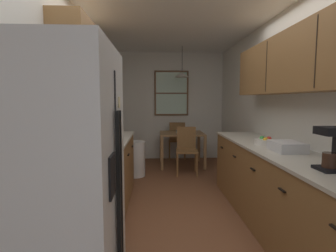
{
  "coord_description": "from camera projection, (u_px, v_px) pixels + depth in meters",
  "views": [
    {
      "loc": [
        -0.34,
        -2.67,
        1.43
      ],
      "look_at": [
        -0.14,
        1.14,
        1.04
      ],
      "focal_mm": 27.86,
      "sensor_mm": 36.0,
      "label": 1
    }
  ],
  "objects": [
    {
      "name": "fruit_bowl",
      "position": [
        265.0,
        141.0,
        3.1
      ],
      "size": [
        0.25,
        0.25,
        0.09
      ],
      "color": "silver",
      "rests_on": "counter_right"
    },
    {
      "name": "dish_towel",
      "position": [
        122.0,
        201.0,
        2.4
      ],
      "size": [
        0.02,
        0.16,
        0.24
      ],
      "primitive_type": "cube",
      "color": "silver"
    },
    {
      "name": "dining_table",
      "position": [
        182.0,
        138.0,
        5.64
      ],
      "size": [
        0.93,
        0.8,
        0.72
      ],
      "color": "olive",
      "rests_on": "ground"
    },
    {
      "name": "upper_cabinets_left",
      "position": [
        91.0,
        63.0,
        3.28
      ],
      "size": [
        0.33,
        1.99,
        0.7
      ],
      "color": "brown"
    },
    {
      "name": "dining_chair_far",
      "position": [
        177.0,
        139.0,
        6.26
      ],
      "size": [
        0.42,
        0.42,
        0.9
      ],
      "color": "brown",
      "rests_on": "ground"
    },
    {
      "name": "stove_range",
      "position": [
        79.0,
        211.0,
        2.24
      ],
      "size": [
        0.66,
        0.58,
        1.1
      ],
      "color": "white",
      "rests_on": "ground"
    },
    {
      "name": "storage_canister",
      "position": [
        89.0,
        143.0,
        2.61
      ],
      "size": [
        0.11,
        0.11,
        0.19
      ],
      "color": "#265999",
      "rests_on": "counter_left"
    },
    {
      "name": "dish_rack",
      "position": [
        287.0,
        146.0,
        2.67
      ],
      "size": [
        0.28,
        0.34,
        0.1
      ],
      "primitive_type": "cube",
      "color": "silver",
      "rests_on": "counter_right"
    },
    {
      "name": "wall_right",
      "position": [
        272.0,
        110.0,
        3.75
      ],
      "size": [
        0.1,
        9.0,
        2.55
      ],
      "primitive_type": "cube",
      "color": "silver",
      "rests_on": "ground"
    },
    {
      "name": "dining_chair_near",
      "position": [
        187.0,
        148.0,
        5.05
      ],
      "size": [
        0.42,
        0.42,
        0.9
      ],
      "color": "brown",
      "rests_on": "ground"
    },
    {
      "name": "ground_plane",
      "position": [
        178.0,
        198.0,
        3.81
      ],
      "size": [
        12.0,
        12.0,
        0.0
      ],
      "primitive_type": "plane",
      "color": "brown"
    },
    {
      "name": "counter_left",
      "position": [
        105.0,
        173.0,
        3.48
      ],
      "size": [
        0.64,
        1.91,
        0.9
      ],
      "color": "brown",
      "rests_on": "ground"
    },
    {
      "name": "upper_cabinets_right",
      "position": [
        303.0,
        61.0,
        2.6
      ],
      "size": [
        0.33,
        2.87,
        0.63
      ],
      "color": "brown"
    },
    {
      "name": "ceiling_slab",
      "position": [
        179.0,
        14.0,
        3.55
      ],
      "size": [
        4.4,
        9.0,
        0.08
      ],
      "primitive_type": "cube",
      "color": "white"
    },
    {
      "name": "wall_back",
      "position": [
        169.0,
        106.0,
        6.32
      ],
      "size": [
        4.4,
        0.1,
        2.55
      ],
      "primitive_type": "cube",
      "color": "silver",
      "rests_on": "ground"
    },
    {
      "name": "wall_left",
      "position": [
        82.0,
        111.0,
        3.61
      ],
      "size": [
        0.1,
        9.0,
        2.55
      ],
      "primitive_type": "cube",
      "color": "silver",
      "rests_on": "ground"
    },
    {
      "name": "refrigerator",
      "position": [
        53.0,
        197.0,
        1.51
      ],
      "size": [
        0.77,
        0.78,
        1.73
      ],
      "color": "silver",
      "rests_on": "ground"
    },
    {
      "name": "pendant_light",
      "position": [
        182.0,
        75.0,
        5.51
      ],
      "size": [
        0.31,
        0.31,
        0.64
      ],
      "color": "black"
    },
    {
      "name": "table_serving_bowl",
      "position": [
        181.0,
        132.0,
        5.57
      ],
      "size": [
        0.2,
        0.2,
        0.06
      ],
      "primitive_type": "cylinder",
      "color": "silver",
      "rests_on": "dining_table"
    },
    {
      "name": "back_window",
      "position": [
        171.0,
        93.0,
        6.22
      ],
      "size": [
        0.81,
        0.05,
        1.06
      ],
      "color": "brown"
    },
    {
      "name": "trash_bin",
      "position": [
        136.0,
        159.0,
        4.88
      ],
      "size": [
        0.36,
        0.36,
        0.65
      ],
      "primitive_type": "cylinder",
      "color": "white",
      "rests_on": "ground"
    },
    {
      "name": "microwave_over_range",
      "position": [
        59.0,
        66.0,
        2.11
      ],
      "size": [
        0.39,
        0.58,
        0.34
      ],
      "color": "black"
    },
    {
      "name": "counter_right",
      "position": [
        281.0,
        192.0,
        2.77
      ],
      "size": [
        0.64,
        3.19,
        0.9
      ],
      "color": "brown",
      "rests_on": "ground"
    }
  ]
}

